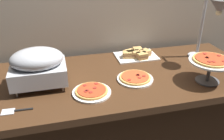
{
  "coord_description": "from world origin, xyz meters",
  "views": [
    {
      "loc": [
        -0.47,
        -1.45,
        1.58
      ],
      "look_at": [
        -0.11,
        0.0,
        0.81
      ],
      "focal_mm": 38.57,
      "sensor_mm": 36.0,
      "label": 1
    }
  ],
  "objects": [
    {
      "name": "sauce_cup_near",
      "position": [
        0.71,
        -0.11,
        0.78
      ],
      "size": [
        0.06,
        0.06,
        0.03
      ],
      "color": "black",
      "rests_on": "buffet_table"
    },
    {
      "name": "buffet_table",
      "position": [
        0.0,
        0.0,
        0.39
      ],
      "size": [
        1.9,
        0.84,
        0.76
      ],
      "color": "#422816",
      "rests_on": "ground_plane"
    },
    {
      "name": "sandwich_platter",
      "position": [
        0.17,
        0.27,
        0.79
      ],
      "size": [
        0.34,
        0.23,
        0.06
      ],
      "color": "white",
      "rests_on": "buffet_table"
    },
    {
      "name": "pizza_plate_center",
      "position": [
        -0.29,
        -0.18,
        0.77
      ],
      "size": [
        0.24,
        0.24,
        0.03
      ],
      "color": "white",
      "rests_on": "buffet_table"
    },
    {
      "name": "serving_spatula",
      "position": [
        -0.73,
        -0.27,
        0.76
      ],
      "size": [
        0.17,
        0.06,
        0.01
      ],
      "color": "#B7BABF",
      "rests_on": "buffet_table"
    },
    {
      "name": "pizza_plate_raised_stand",
      "position": [
        0.5,
        -0.23,
        0.9
      ],
      "size": [
        0.29,
        0.29,
        0.18
      ],
      "color": "#595B60",
      "rests_on": "buffet_table"
    },
    {
      "name": "heat_lamp",
      "position": [
        0.66,
        0.04,
        1.15
      ],
      "size": [
        0.15,
        0.31,
        0.51
      ],
      "color": "#B7BABF",
      "rests_on": "buffet_table"
    },
    {
      "name": "pizza_plate_front",
      "position": [
        0.03,
        -0.09,
        0.77
      ],
      "size": [
        0.25,
        0.25,
        0.03
      ],
      "color": "white",
      "rests_on": "buffet_table"
    },
    {
      "name": "chafing_dish",
      "position": [
        -0.6,
        -0.01,
        0.91
      ],
      "size": [
        0.35,
        0.26,
        0.26
      ],
      "color": "#B7BABF",
      "rests_on": "buffet_table"
    }
  ]
}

